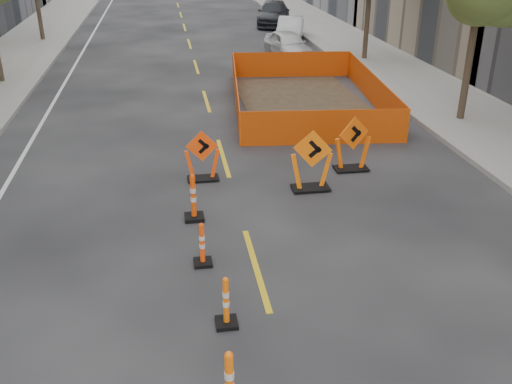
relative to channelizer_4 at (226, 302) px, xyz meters
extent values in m
cube|color=gray|center=(9.77, 9.67, -0.40)|extent=(4.00, 90.00, 0.15)
cylinder|color=#382B1E|center=(-7.63, 27.67, 1.10)|extent=(0.24, 0.24, 3.15)
cylinder|color=#382B1E|center=(9.17, 9.67, 1.10)|extent=(0.24, 0.24, 3.15)
cylinder|color=#382B1E|center=(9.17, 19.67, 1.10)|extent=(0.24, 0.24, 3.15)
imported|color=silver|center=(5.55, 21.00, 0.20)|extent=(2.13, 4.11, 1.34)
imported|color=#B6B8BD|center=(6.72, 25.79, 0.19)|extent=(2.47, 4.26, 1.33)
imported|color=black|center=(6.83, 31.64, 0.30)|extent=(3.18, 5.61, 1.53)
camera|label=1|loc=(-0.75, -7.77, 5.64)|focal=40.00mm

